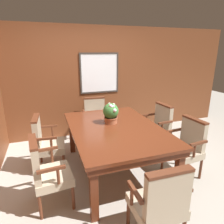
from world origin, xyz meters
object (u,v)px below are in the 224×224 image
at_px(dining_table, 115,132).
at_px(chair_right_far, 158,125).
at_px(chair_left_far, 46,141).
at_px(chair_head_near, 160,202).
at_px(potted_plant, 111,113).
at_px(chair_head_far, 96,117).
at_px(chair_left_near, 46,170).
at_px(chair_right_near, 186,145).

xyz_separation_m(dining_table, chair_right_far, (1.07, 0.45, -0.19)).
xyz_separation_m(chair_left_far, chair_head_near, (1.03, -1.81, 0.00)).
xyz_separation_m(chair_head_near, potted_plant, (0.02, 1.57, 0.45)).
relative_size(chair_head_near, chair_head_far, 1.00).
height_order(chair_head_far, potted_plant, potted_plant).
relative_size(dining_table, chair_left_near, 2.13).
height_order(chair_left_near, chair_right_near, same).
height_order(dining_table, chair_right_near, chair_right_near).
distance_m(dining_table, chair_right_near, 1.14).
bearing_deg(chair_right_near, dining_table, -118.08).
xyz_separation_m(chair_left_near, chair_right_near, (2.10, 0.00, 0.00)).
bearing_deg(chair_head_near, chair_right_near, -137.42).
xyz_separation_m(chair_right_far, potted_plant, (-1.08, -0.26, 0.45)).
bearing_deg(chair_head_near, potted_plant, -89.50).
bearing_deg(chair_left_far, chair_right_near, -107.85).
bearing_deg(chair_right_near, chair_head_far, -156.34).
bearing_deg(chair_head_far, chair_left_near, -117.37).
bearing_deg(chair_head_near, chair_head_far, -90.01).
bearing_deg(dining_table, chair_left_far, 157.69).
xyz_separation_m(dining_table, chair_left_near, (-1.07, -0.44, -0.19)).
relative_size(chair_left_far, chair_head_near, 1.00).
height_order(chair_right_far, chair_head_near, same).
bearing_deg(chair_left_far, chair_head_near, -145.50).
height_order(chair_head_near, chair_head_far, same).
height_order(chair_left_far, chair_left_near, same).
distance_m(chair_left_far, chair_right_near, 2.27).
xyz_separation_m(dining_table, chair_left_far, (-1.06, 0.43, -0.19)).
xyz_separation_m(chair_left_far, chair_head_far, (1.09, 0.95, 0.00)).
bearing_deg(chair_left_near, chair_head_near, -136.75).
height_order(chair_left_far, chair_head_near, same).
bearing_deg(chair_right_far, dining_table, -71.97).
height_order(dining_table, potted_plant, potted_plant).
bearing_deg(potted_plant, chair_right_near, -31.19).
height_order(chair_head_near, potted_plant, potted_plant).
height_order(chair_head_near, chair_right_near, same).
bearing_deg(chair_head_far, chair_right_near, -57.42).
distance_m(dining_table, chair_head_near, 1.38).
bearing_deg(chair_right_far, chair_head_far, -136.78).
bearing_deg(chair_right_near, chair_right_far, 172.63).
xyz_separation_m(chair_right_far, chair_head_near, (-1.09, -1.83, 0.00)).
relative_size(chair_left_far, chair_head_far, 1.00).
xyz_separation_m(chair_head_near, chair_right_near, (1.06, 0.93, 0.00)).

